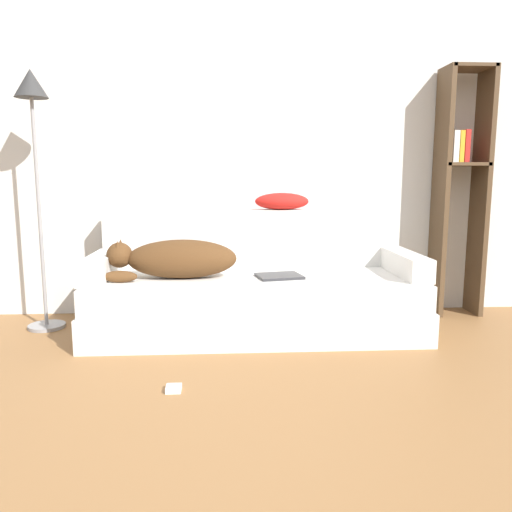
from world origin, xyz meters
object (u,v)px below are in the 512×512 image
object	(u,v)px
couch	(255,304)
dog	(175,259)
laptop	(279,276)
floor_lamp	(34,131)
bookshelf	(460,182)
power_adapter	(174,389)
throw_pillow	(282,201)

from	to	relation	value
couch	dog	size ratio (longest dim) A/B	2.60
couch	laptop	world-z (taller)	laptop
laptop	floor_lamp	size ratio (longest dim) A/B	0.19
dog	floor_lamp	size ratio (longest dim) A/B	0.49
bookshelf	floor_lamp	bearing A→B (deg)	-175.87
dog	bookshelf	distance (m)	2.19
dog	laptop	size ratio (longest dim) A/B	2.59
couch	power_adapter	bearing A→B (deg)	-115.69
throw_pillow	floor_lamp	xyz separation A→B (m)	(-1.67, -0.18, 0.48)
dog	laptop	xyz separation A→B (m)	(0.68, -0.01, -0.12)
floor_lamp	power_adapter	distance (m)	2.01
dog	floor_lamp	distance (m)	1.27
power_adapter	couch	bearing A→B (deg)	64.31
dog	throw_pillow	distance (m)	0.91
power_adapter	bookshelf	bearing A→B (deg)	33.45
throw_pillow	power_adapter	bearing A→B (deg)	-117.34
bookshelf	dog	bearing A→B (deg)	-168.28
laptop	throw_pillow	xyz separation A→B (m)	(0.06, 0.41, 0.47)
dog	floor_lamp	world-z (taller)	floor_lamp
throw_pillow	power_adapter	distance (m)	1.70
couch	power_adapter	world-z (taller)	couch
bookshelf	floor_lamp	world-z (taller)	bookshelf
throw_pillow	power_adapter	size ratio (longest dim) A/B	5.24
bookshelf	floor_lamp	distance (m)	3.05
throw_pillow	floor_lamp	world-z (taller)	floor_lamp
throw_pillow	bookshelf	bearing A→B (deg)	1.48
dog	bookshelf	world-z (taller)	bookshelf
bookshelf	floor_lamp	xyz separation A→B (m)	(-3.02, -0.22, 0.34)
bookshelf	power_adapter	bearing A→B (deg)	-146.55
laptop	bookshelf	bearing A→B (deg)	6.30
throw_pillow	bookshelf	distance (m)	1.36
bookshelf	couch	bearing A→B (deg)	-166.23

